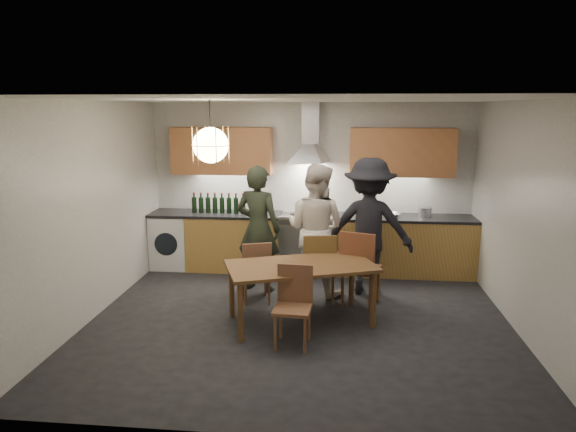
# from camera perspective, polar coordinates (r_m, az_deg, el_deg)

# --- Properties ---
(ground) EXTENTS (5.00, 5.00, 0.00)m
(ground) POSITION_cam_1_polar(r_m,az_deg,el_deg) (6.31, 1.26, -11.51)
(ground) COLOR black
(ground) RESTS_ON ground
(room_shell) EXTENTS (5.02, 4.52, 2.61)m
(room_shell) POSITION_cam_1_polar(r_m,az_deg,el_deg) (5.85, 1.33, 4.02)
(room_shell) COLOR silver
(room_shell) RESTS_ON ground
(counter_run) EXTENTS (5.00, 0.62, 0.90)m
(counter_run) POSITION_cam_1_polar(r_m,az_deg,el_deg) (8.01, 2.53, -3.01)
(counter_run) COLOR tan
(counter_run) RESTS_ON ground
(range_stove) EXTENTS (0.90, 0.60, 0.92)m
(range_stove) POSITION_cam_1_polar(r_m,az_deg,el_deg) (8.01, 2.36, -3.07)
(range_stove) COLOR silver
(range_stove) RESTS_ON ground
(wall_fixtures) EXTENTS (4.30, 0.54, 1.10)m
(wall_fixtures) POSITION_cam_1_polar(r_m,az_deg,el_deg) (7.88, 2.50, 7.26)
(wall_fixtures) COLOR #D48751
(wall_fixtures) RESTS_ON ground
(pendant_lamp) EXTENTS (0.43, 0.43, 0.70)m
(pendant_lamp) POSITION_cam_1_polar(r_m,az_deg,el_deg) (5.87, -8.59, 7.79)
(pendant_lamp) COLOR black
(pendant_lamp) RESTS_ON ground
(dining_table) EXTENTS (1.89, 1.38, 0.72)m
(dining_table) POSITION_cam_1_polar(r_m,az_deg,el_deg) (6.04, 1.45, -6.17)
(dining_table) COLOR brown
(dining_table) RESTS_ON ground
(chair_back_left) EXTENTS (0.47, 0.47, 0.83)m
(chair_back_left) POSITION_cam_1_polar(r_m,az_deg,el_deg) (6.69, -3.55, -5.80)
(chair_back_left) COLOR brown
(chair_back_left) RESTS_ON ground
(chair_back_mid) EXTENTS (0.48, 0.48, 0.94)m
(chair_back_mid) POSITION_cam_1_polar(r_m,az_deg,el_deg) (6.66, 3.48, -5.34)
(chair_back_mid) COLOR brown
(chair_back_mid) RESTS_ON ground
(chair_back_right) EXTENTS (0.58, 0.58, 1.01)m
(chair_back_right) POSITION_cam_1_polar(r_m,az_deg,el_deg) (6.57, 7.91, -5.31)
(chair_back_right) COLOR brown
(chair_back_right) RESTS_ON ground
(chair_front) EXTENTS (0.42, 0.42, 0.86)m
(chair_front) POSITION_cam_1_polar(r_m,az_deg,el_deg) (5.58, 0.64, -9.28)
(chair_front) COLOR brown
(chair_front) RESTS_ON ground
(person_left) EXTENTS (0.73, 0.59, 1.75)m
(person_left) POSITION_cam_1_polar(r_m,az_deg,el_deg) (7.09, -3.32, -1.42)
(person_left) COLOR black
(person_left) RESTS_ON ground
(person_mid) EXTENTS (1.07, 0.98, 1.79)m
(person_mid) POSITION_cam_1_polar(r_m,az_deg,el_deg) (7.00, 3.08, -1.46)
(person_mid) COLOR beige
(person_mid) RESTS_ON ground
(person_right) EXTENTS (1.27, 0.80, 1.87)m
(person_right) POSITION_cam_1_polar(r_m,az_deg,el_deg) (7.05, 8.96, -1.16)
(person_right) COLOR black
(person_right) RESTS_ON ground
(mixing_bowl) EXTENTS (0.29, 0.29, 0.06)m
(mixing_bowl) POSITION_cam_1_polar(r_m,az_deg,el_deg) (7.88, 11.40, 0.12)
(mixing_bowl) COLOR #BCBCC0
(mixing_bowl) RESTS_ON counter_run
(stock_pot) EXTENTS (0.21, 0.21, 0.14)m
(stock_pot) POSITION_cam_1_polar(r_m,az_deg,el_deg) (8.00, 14.97, 0.39)
(stock_pot) COLOR #BBBBBF
(stock_pot) RESTS_ON counter_run
(wine_bottles) EXTENTS (0.85, 0.07, 0.31)m
(wine_bottles) POSITION_cam_1_polar(r_m,az_deg,el_deg) (8.08, -7.73, 1.43)
(wine_bottles) COLOR black
(wine_bottles) RESTS_ON counter_run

